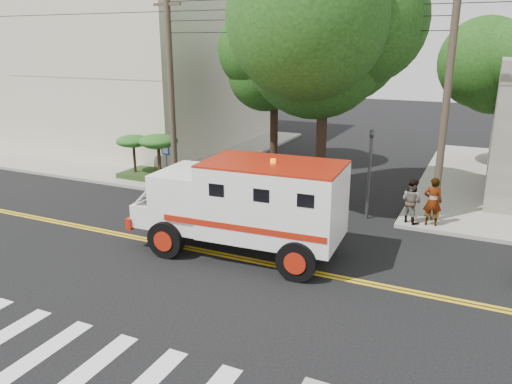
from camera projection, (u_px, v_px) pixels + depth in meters
The scene contains 13 objects.
ground at pixel (215, 253), 16.76m from camera, with size 100.00×100.00×0.00m, color black.
sidewalk_nw at pixel (141, 145), 33.92m from camera, with size 17.00×17.00×0.15m, color gray.
building_left at pixel (126, 67), 34.57m from camera, with size 16.00×14.00×10.00m, color beige.
utility_pole_left at pixel (171, 94), 22.93m from camera, with size 0.28×0.28×9.00m, color #382D23.
utility_pole_right at pixel (446, 108), 18.27m from camera, with size 0.28×0.28×9.00m, color #382D23.
tree_main at pixel (334, 32), 19.27m from camera, with size 6.08×5.70×9.85m.
tree_left at pixel (279, 63), 26.41m from camera, with size 4.48×4.20×7.70m.
traffic_signal at pixel (370, 165), 19.42m from camera, with size 0.15×0.18×3.60m.
accessibility_sign at pixel (166, 159), 24.23m from camera, with size 0.45×0.10×2.02m.
palm_planter at pixel (151, 149), 25.05m from camera, with size 3.52×2.63×2.36m.
armored_truck at pixel (246, 202), 16.24m from camera, with size 7.17×3.17×3.20m.
pedestrian_a at pixel (433, 202), 18.67m from camera, with size 0.68×0.45×1.86m, color gray.
pedestrian_b at pixel (412, 201), 19.00m from camera, with size 0.83×0.65×1.71m, color gray.
Camera 1 is at (7.80, -13.40, 6.81)m, focal length 35.00 mm.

